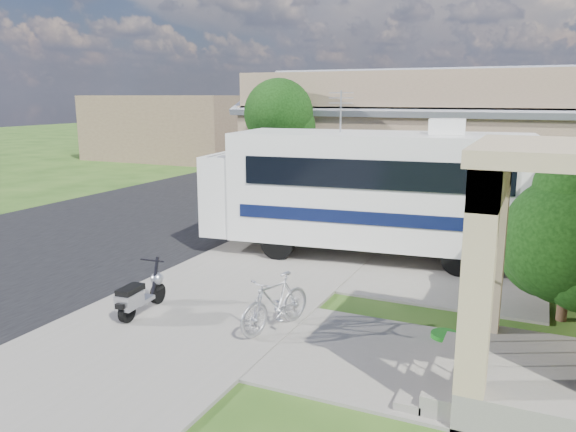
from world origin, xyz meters
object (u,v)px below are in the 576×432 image
at_px(van, 322,152).
at_px(garden_hose, 444,341).
at_px(pickup_truck, 280,168).
at_px(scooter, 139,295).
at_px(bicycle, 275,306).
at_px(shrub, 575,234).
at_px(motorhome, 367,188).

relative_size(van, garden_hose, 14.73).
xyz_separation_m(van, garden_hose, (9.83, -20.15, -0.85)).
bearing_deg(garden_hose, pickup_truck, 124.48).
distance_m(scooter, garden_hose, 5.37).
xyz_separation_m(bicycle, van, (-7.10, 20.77, 0.47)).
height_order(shrub, pickup_truck, shrub).
bearing_deg(shrub, motorhome, 150.67).
distance_m(pickup_truck, garden_hose, 16.38).
height_order(van, garden_hose, van).
height_order(bicycle, pickup_truck, pickup_truck).
relative_size(pickup_truck, garden_hose, 14.27).
height_order(motorhome, pickup_truck, motorhome).
height_order(pickup_truck, van, van).
distance_m(shrub, pickup_truck, 15.93).
distance_m(scooter, van, 21.68).
bearing_deg(garden_hose, scooter, -168.90).
xyz_separation_m(motorhome, garden_hose, (2.70, -4.60, -1.64)).
xyz_separation_m(pickup_truck, garden_hose, (9.27, -13.49, -0.78)).
distance_m(shrub, garden_hose, 3.12).
distance_m(scooter, bicycle, 2.57).
bearing_deg(shrub, van, 122.76).
height_order(shrub, van, shrub).
distance_m(bicycle, garden_hose, 2.82).
xyz_separation_m(shrub, van, (-11.64, 18.09, -0.64)).
bearing_deg(scooter, motorhome, 60.85).
bearing_deg(shrub, bicycle, -149.44).
relative_size(motorhome, pickup_truck, 1.28).
bearing_deg(van, scooter, -84.91).
relative_size(shrub, garden_hose, 6.98).
distance_m(bicycle, pickup_truck, 15.55).
distance_m(shrub, scooter, 7.81).
distance_m(motorhome, scooter, 6.33).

